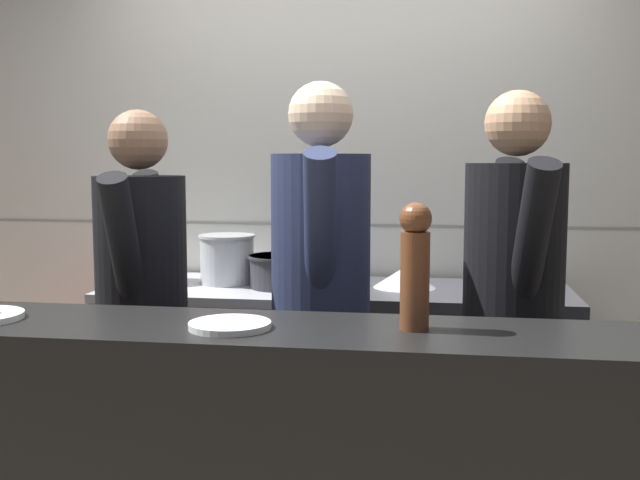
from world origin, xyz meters
TOP-DOWN VIEW (x-y plane):
  - wall_back_tiled at (0.00, 1.43)m, footprint 8.00×0.06m
  - oven_range at (-0.52, 1.03)m, footprint 1.03×0.71m
  - prep_counter at (0.55, 1.03)m, footprint 1.07×0.65m
  - stock_pot at (-0.85, 1.05)m, footprint 0.27×0.27m
  - sauce_pot at (-0.50, 1.06)m, footprint 0.27×0.27m
  - braising_pot at (-0.22, 1.00)m, footprint 0.32×0.32m
  - mixing_bowl_steel at (0.34, 1.06)m, footprint 0.28×0.28m
  - plated_dish_appetiser at (-0.08, -0.37)m, footprint 0.23×0.23m
  - pepper_mill at (0.42, -0.30)m, footprint 0.09×0.09m
  - chef_head_cook at (-0.60, 0.29)m, footprint 0.37×0.73m
  - chef_sous at (0.07, 0.30)m, footprint 0.40×0.77m
  - chef_line at (0.75, 0.33)m, footprint 0.40×0.75m

SIDE VIEW (x-z plane):
  - prep_counter at x=0.55m, z-range 0.00..0.89m
  - oven_range at x=-0.52m, z-range 0.00..0.89m
  - chef_head_cook at x=-0.60m, z-range 0.09..1.75m
  - mixing_bowl_steel at x=0.34m, z-range 0.90..0.99m
  - chef_line at x=0.75m, z-range 0.10..1.81m
  - braising_pot at x=-0.22m, z-range 0.90..1.05m
  - chef_sous at x=0.07m, z-range 0.10..1.85m
  - stock_pot at x=-0.85m, z-range 0.90..1.09m
  - sauce_pot at x=-0.50m, z-range 0.90..1.13m
  - plated_dish_appetiser at x=-0.08m, z-range 1.01..1.03m
  - pepper_mill at x=0.42m, z-range 1.02..1.37m
  - wall_back_tiled at x=0.00m, z-range 0.00..2.60m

